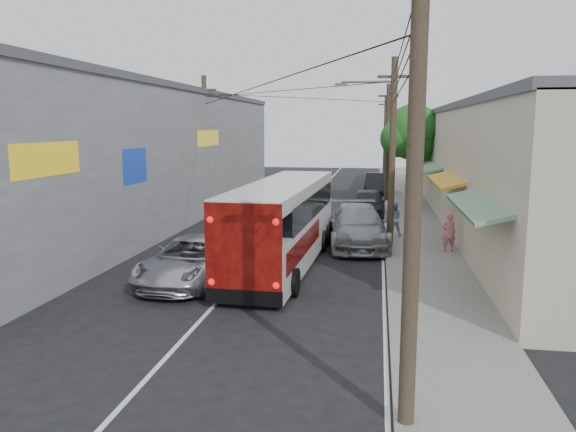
% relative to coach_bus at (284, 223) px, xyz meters
% --- Properties ---
extents(ground, '(120.00, 120.00, 0.00)m').
position_rel_coach_bus_xyz_m(ground, '(-1.20, -9.09, -1.62)').
color(ground, black).
rests_on(ground, ground).
extents(sidewalk, '(3.00, 80.00, 0.12)m').
position_rel_coach_bus_xyz_m(sidewalk, '(5.30, 10.91, -1.56)').
color(sidewalk, slate).
rests_on(sidewalk, ground).
extents(building_right, '(7.09, 40.00, 6.25)m').
position_rel_coach_bus_xyz_m(building_right, '(9.79, 12.91, 1.53)').
color(building_right, '#B9AC93').
rests_on(building_right, ground).
extents(building_left, '(7.20, 36.00, 7.25)m').
position_rel_coach_bus_xyz_m(building_left, '(-9.70, 8.91, 2.03)').
color(building_left, gray).
rests_on(building_left, ground).
extents(utility_poles, '(11.80, 45.28, 8.00)m').
position_rel_coach_bus_xyz_m(utility_poles, '(1.92, 11.24, 2.51)').
color(utility_poles, '#473828').
rests_on(utility_poles, ground).
extents(street_tree, '(4.40, 4.00, 6.60)m').
position_rel_coach_bus_xyz_m(street_tree, '(5.67, 16.93, 3.05)').
color(street_tree, '#3F2B19').
rests_on(street_tree, ground).
extents(coach_bus, '(2.86, 10.95, 3.13)m').
position_rel_coach_bus_xyz_m(coach_bus, '(0.00, 0.00, 0.00)').
color(coach_bus, silver).
rests_on(coach_bus, ground).
extents(jeepney, '(2.98, 5.61, 1.50)m').
position_rel_coach_bus_xyz_m(jeepney, '(-2.60, -2.78, -0.87)').
color(jeepney, silver).
rests_on(jeepney, ground).
extents(parked_suv, '(3.09, 6.25, 1.75)m').
position_rel_coach_bus_xyz_m(parked_suv, '(2.60, 3.91, -0.75)').
color(parked_suv, gray).
rests_on(parked_suv, ground).
extents(parked_car_mid, '(2.03, 4.85, 1.64)m').
position_rel_coach_bus_xyz_m(parked_car_mid, '(2.89, 11.74, -0.80)').
color(parked_car_mid, '#25252A').
rests_on(parked_car_mid, ground).
extents(parked_car_far, '(1.91, 5.04, 1.64)m').
position_rel_coach_bus_xyz_m(parked_car_far, '(3.40, 22.85, -0.80)').
color(parked_car_far, black).
rests_on(parked_car_far, ground).
extents(pedestrian_near, '(0.61, 0.43, 1.57)m').
position_rel_coach_bus_xyz_m(pedestrian_near, '(6.32, 2.79, -0.72)').
color(pedestrian_near, '#C3677A').
rests_on(pedestrian_near, sidewalk).
extents(pedestrian_far, '(0.82, 0.66, 1.59)m').
position_rel_coach_bus_xyz_m(pedestrian_far, '(4.20, 5.87, -0.71)').
color(pedestrian_far, '#90ABD1').
rests_on(pedestrian_far, sidewalk).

